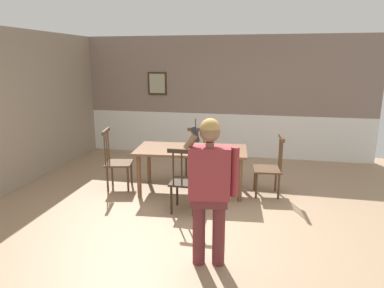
{
  "coord_description": "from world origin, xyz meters",
  "views": [
    {
      "loc": [
        0.91,
        -4.77,
        2.24
      ],
      "look_at": [
        0.06,
        -0.71,
        1.22
      ],
      "focal_mm": 32.27,
      "sensor_mm": 36.0,
      "label": 1
    }
  ],
  "objects_px": {
    "person_figure": "(210,183)",
    "chair_near_window": "(184,181)",
    "chair_by_doorway": "(196,154)",
    "chair_opposite_corner": "(270,167)",
    "chair_at_table_head": "(117,161)",
    "dining_table": "(191,154)"
  },
  "relations": [
    {
      "from": "chair_near_window",
      "to": "chair_at_table_head",
      "type": "xyz_separation_m",
      "value": [
        -1.38,
        0.71,
        0.02
      ]
    },
    {
      "from": "chair_near_window",
      "to": "chair_at_table_head",
      "type": "height_order",
      "value": "chair_at_table_head"
    },
    {
      "from": "chair_by_doorway",
      "to": "chair_opposite_corner",
      "type": "relative_size",
      "value": 0.9
    },
    {
      "from": "chair_by_doorway",
      "to": "chair_near_window",
      "type": "bearing_deg",
      "value": 93.47
    },
    {
      "from": "dining_table",
      "to": "chair_by_doorway",
      "type": "height_order",
      "value": "chair_by_doorway"
    },
    {
      "from": "chair_by_doorway",
      "to": "chair_opposite_corner",
      "type": "distance_m",
      "value": 1.56
    },
    {
      "from": "dining_table",
      "to": "chair_opposite_corner",
      "type": "xyz_separation_m",
      "value": [
        1.32,
        0.12,
        -0.19
      ]
    },
    {
      "from": "dining_table",
      "to": "chair_near_window",
      "type": "xyz_separation_m",
      "value": [
        0.07,
        -0.83,
        -0.2
      ]
    },
    {
      "from": "person_figure",
      "to": "chair_near_window",
      "type": "bearing_deg",
      "value": -73.02
    },
    {
      "from": "chair_by_doorway",
      "to": "person_figure",
      "type": "height_order",
      "value": "person_figure"
    },
    {
      "from": "dining_table",
      "to": "chair_by_doorway",
      "type": "bearing_deg",
      "value": 94.8
    },
    {
      "from": "chair_by_doorway",
      "to": "chair_opposite_corner",
      "type": "bearing_deg",
      "value": 151.59
    },
    {
      "from": "chair_at_table_head",
      "to": "chair_opposite_corner",
      "type": "distance_m",
      "value": 2.64
    },
    {
      "from": "person_figure",
      "to": "chair_opposite_corner",
      "type": "bearing_deg",
      "value": -114.19
    },
    {
      "from": "chair_opposite_corner",
      "to": "person_figure",
      "type": "relative_size",
      "value": 0.62
    },
    {
      "from": "chair_opposite_corner",
      "to": "person_figure",
      "type": "bearing_deg",
      "value": 157.26
    },
    {
      "from": "chair_near_window",
      "to": "chair_by_doorway",
      "type": "xyz_separation_m",
      "value": [
        -0.14,
        1.65,
        -0.03
      ]
    },
    {
      "from": "chair_opposite_corner",
      "to": "chair_near_window",
      "type": "bearing_deg",
      "value": 121.0
    },
    {
      "from": "chair_at_table_head",
      "to": "chair_opposite_corner",
      "type": "height_order",
      "value": "chair_at_table_head"
    },
    {
      "from": "chair_near_window",
      "to": "chair_at_table_head",
      "type": "relative_size",
      "value": 0.95
    },
    {
      "from": "dining_table",
      "to": "person_figure",
      "type": "relative_size",
      "value": 1.16
    },
    {
      "from": "chair_near_window",
      "to": "person_figure",
      "type": "height_order",
      "value": "person_figure"
    }
  ]
}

